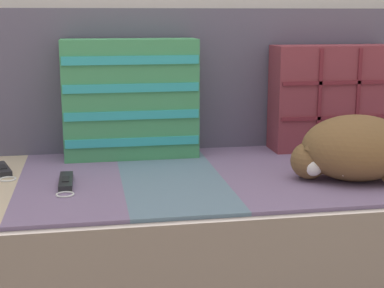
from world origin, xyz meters
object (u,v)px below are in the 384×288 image
throw_pillow_quilted (331,98)px  throw_pillow_striped (130,99)px  game_remote_near (2,170)px  game_remote_far (66,182)px  sleeping_cat (352,150)px  couch (169,232)px

throw_pillow_quilted → throw_pillow_striped: (-0.69, -0.00, 0.01)m
game_remote_near → game_remote_far: same height
throw_pillow_quilted → sleeping_cat: size_ratio=1.12×
couch → game_remote_far: size_ratio=10.60×
game_remote_far → couch: bearing=17.1°
couch → sleeping_cat: size_ratio=5.80×
game_remote_near → couch: bearing=-8.8°
throw_pillow_quilted → sleeping_cat: (-0.10, -0.40, -0.09)m
couch → throw_pillow_striped: 0.45m
couch → sleeping_cat: 0.60m
couch → game_remote_far: (-0.30, -0.09, 0.20)m
game_remote_near → throw_pillow_striped: bearing=20.1°
couch → game_remote_near: 0.53m
couch → game_remote_far: 0.37m
throw_pillow_quilted → game_remote_far: 0.96m
couch → game_remote_far: game_remote_far is taller
sleeping_cat → game_remote_far: 0.80m
throw_pillow_quilted → game_remote_near: throw_pillow_quilted is taller
sleeping_cat → game_remote_near: bearing=165.4°
game_remote_far → game_remote_near: bearing=138.6°
throw_pillow_striped → sleeping_cat: size_ratio=1.17×
game_remote_far → throw_pillow_quilted: bearing=19.2°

